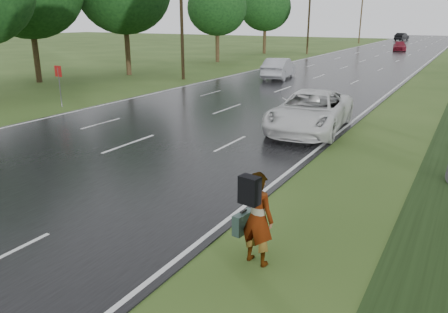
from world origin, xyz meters
name	(u,v)px	position (x,y,z in m)	size (l,w,h in m)	color
road	(356,63)	(0.00, 45.00, 0.02)	(14.00, 180.00, 0.04)	black
edge_stripe_east	(423,66)	(6.75, 45.00, 0.04)	(0.12, 180.00, 0.01)	silver
edge_stripe_west	(298,60)	(-6.75, 45.00, 0.04)	(0.12, 180.00, 0.01)	silver
center_line	(356,63)	(0.00, 45.00, 0.04)	(0.12, 180.00, 0.01)	silver
road_sign	(59,78)	(-8.50, 12.00, 1.64)	(0.50, 0.06, 2.30)	slate
utility_pole_mid	(181,13)	(-9.20, 25.00, 5.20)	(1.60, 0.26, 10.00)	#332515
utility_pole_far	(309,15)	(-9.20, 55.00, 5.20)	(1.60, 0.26, 10.00)	#332515
utility_pole_distant	(361,16)	(-9.20, 85.00, 5.20)	(1.60, 0.26, 10.00)	#332515
tree_west_d	(217,8)	(-14.20, 39.00, 5.82)	(6.60, 6.60, 8.80)	#332515
tree_west_f	(265,8)	(-14.80, 53.00, 6.14)	(7.00, 7.00, 9.29)	#332515
pedestrian	(256,217)	(8.17, 2.59, 1.02)	(0.93, 0.89, 1.98)	#A5998C
white_pickup	(310,111)	(5.50, 13.65, 0.90)	(2.85, 6.18, 1.72)	silver
silver_sedan	(279,68)	(-2.50, 29.08, 0.87)	(1.76, 5.05, 1.66)	#97999F
far_car_red	(400,46)	(1.00, 67.58, 0.71)	(1.87, 4.61, 1.34)	maroon
far_car_dark	(402,37)	(-3.62, 100.37, 0.85)	(1.71, 4.90, 1.61)	black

